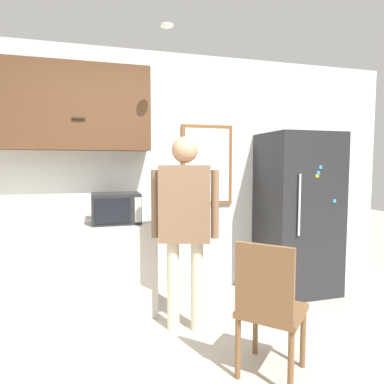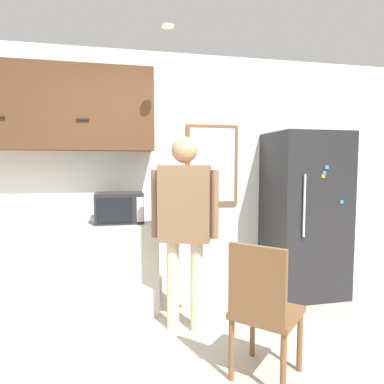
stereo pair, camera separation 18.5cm
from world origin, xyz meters
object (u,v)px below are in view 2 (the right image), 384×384
at_px(microwave, 119,208).
at_px(refrigerator, 304,214).
at_px(person, 185,213).
at_px(chair, 263,306).

xyz_separation_m(microwave, refrigerator, (2.04, 0.01, -0.13)).
height_order(person, refrigerator, refrigerator).
relative_size(refrigerator, chair, 1.89).
bearing_deg(microwave, person, -44.96).
bearing_deg(microwave, chair, -56.56).
xyz_separation_m(refrigerator, chair, (-1.12, -1.40, -0.38)).
height_order(microwave, person, person).
bearing_deg(person, refrigerator, 39.67).
distance_m(refrigerator, chair, 1.84).
distance_m(microwave, person, 0.78).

